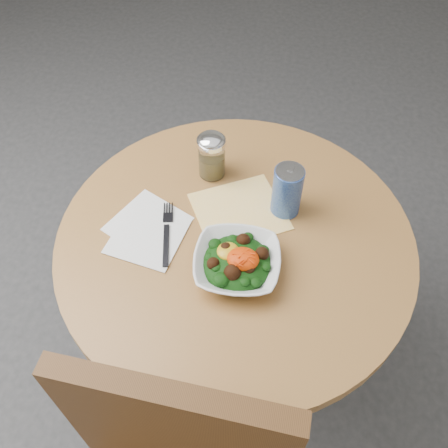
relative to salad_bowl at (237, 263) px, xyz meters
name	(u,v)px	position (x,y,z in m)	size (l,w,h in m)	color
ground	(232,358)	(-0.02, 0.10, -0.78)	(6.00, 6.00, 0.00)	#303033
table	(234,278)	(-0.02, 0.10, -0.23)	(0.90, 0.90, 0.75)	black
cloth_napkin	(239,211)	(-0.02, 0.18, -0.03)	(0.22, 0.20, 0.00)	#FFAF0D
paper_napkins	(148,230)	(-0.24, 0.08, -0.03)	(0.23, 0.25, 0.00)	white
salad_bowl	(237,263)	(0.00, 0.00, 0.00)	(0.21, 0.21, 0.08)	silver
fork	(167,231)	(-0.19, 0.08, -0.02)	(0.06, 0.20, 0.00)	black
spice_shaker	(212,156)	(-0.11, 0.30, 0.04)	(0.08, 0.08, 0.14)	silver
beverage_can	(287,191)	(0.10, 0.21, 0.04)	(0.08, 0.08, 0.15)	#0D1C90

